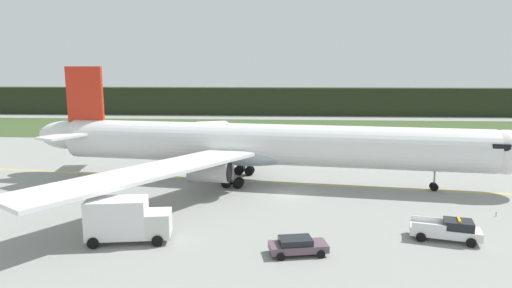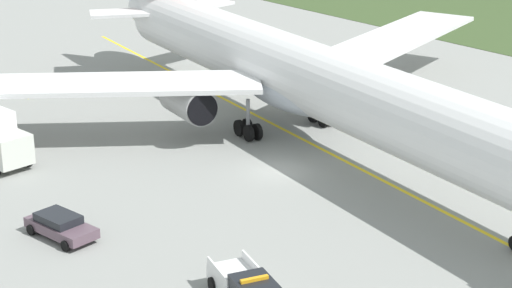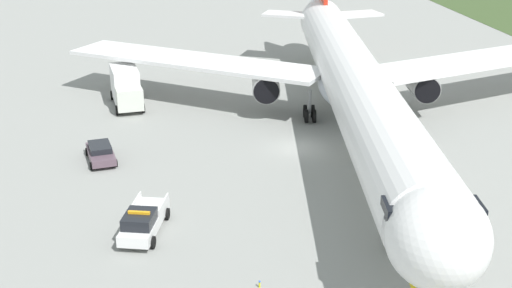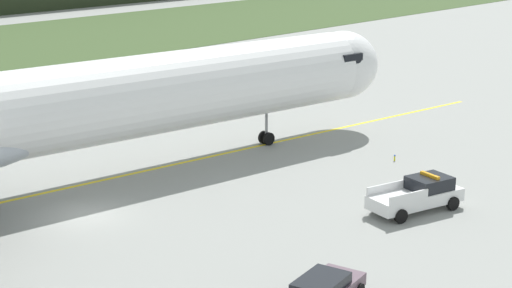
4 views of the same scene
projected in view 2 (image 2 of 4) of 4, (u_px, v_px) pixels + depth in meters
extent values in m
plane|color=gray|center=(278.00, 171.00, 57.39)|extent=(320.00, 320.00, 0.00)
cube|color=yellow|center=(312.00, 144.00, 62.27)|extent=(81.71, 10.86, 0.01)
cylinder|color=silver|center=(314.00, 79.00, 60.69)|extent=(51.68, 11.53, 4.97)
ellipsoid|color=silver|center=(153.00, 10.00, 82.72)|extent=(8.36, 4.72, 3.73)
ellipsoid|color=#ABB3BF|center=(294.00, 89.00, 63.23)|extent=(12.66, 6.72, 2.73)
cube|color=silver|center=(390.00, 40.00, 74.98)|extent=(13.79, 26.35, 0.35)
cylinder|color=#A5A5A5|center=(353.00, 75.00, 68.97)|extent=(4.72, 3.03, 2.48)
cylinder|color=black|center=(370.00, 82.00, 67.13)|extent=(0.41, 2.28, 2.29)
cube|color=silver|center=(76.00, 85.00, 61.64)|extent=(19.12, 24.61, 0.35)
cylinder|color=#A5A5A5|center=(188.00, 102.00, 62.11)|extent=(4.72, 3.03, 2.48)
cylinder|color=black|center=(203.00, 110.00, 60.27)|extent=(0.41, 2.28, 2.29)
cube|color=silver|center=(198.00, 6.00, 82.20)|extent=(4.35, 7.17, 0.28)
cube|color=silver|center=(128.00, 13.00, 78.82)|extent=(5.73, 7.41, 0.28)
cylinder|color=gray|center=(322.00, 102.00, 66.14)|extent=(0.28, 0.28, 2.31)
cylinder|color=black|center=(323.00, 119.00, 65.79)|extent=(1.23, 0.45, 1.20)
cylinder|color=black|center=(331.00, 118.00, 66.12)|extent=(1.23, 0.45, 1.20)
cylinder|color=black|center=(313.00, 115.00, 66.93)|extent=(1.23, 0.45, 1.20)
cylinder|color=black|center=(320.00, 113.00, 67.26)|extent=(1.23, 0.45, 1.20)
cylinder|color=gray|center=(248.00, 115.00, 63.06)|extent=(0.28, 0.28, 2.31)
cylinder|color=black|center=(257.00, 132.00, 63.04)|extent=(1.23, 0.45, 1.20)
cylinder|color=black|center=(249.00, 133.00, 62.71)|extent=(1.23, 0.45, 1.20)
cylinder|color=black|center=(247.00, 126.00, 64.18)|extent=(1.23, 0.45, 1.20)
cylinder|color=black|center=(239.00, 128.00, 63.85)|extent=(1.23, 0.45, 1.20)
cube|color=black|center=(254.00, 288.00, 39.57)|extent=(2.54, 2.25, 0.70)
cube|color=silver|center=(253.00, 265.00, 41.93)|extent=(2.55, 0.75, 0.45)
cube|color=silver|center=(218.00, 272.00, 41.25)|extent=(2.55, 0.75, 0.45)
cube|color=orange|center=(254.00, 279.00, 39.43)|extent=(0.53, 1.35, 0.16)
cylinder|color=black|center=(250.00, 277.00, 42.73)|extent=(0.80, 0.42, 0.76)
cylinder|color=black|center=(213.00, 285.00, 42.00)|extent=(0.80, 0.42, 0.76)
cube|color=silver|center=(11.00, 150.00, 56.86)|extent=(2.24, 2.66, 2.00)
cylinder|color=black|center=(28.00, 160.00, 58.01)|extent=(0.93, 0.39, 0.90)
cube|color=#584450|center=(61.00, 228.00, 47.68)|extent=(4.61, 2.64, 0.55)
cube|color=black|center=(58.00, 218.00, 47.64)|extent=(2.70, 2.05, 0.45)
cylinder|color=black|center=(93.00, 234.00, 47.49)|extent=(0.62, 0.29, 0.60)
cylinder|color=black|center=(65.00, 246.00, 46.16)|extent=(0.62, 0.29, 0.60)
cylinder|color=black|center=(59.00, 219.00, 49.37)|extent=(0.62, 0.29, 0.60)
cylinder|color=black|center=(31.00, 230.00, 48.04)|extent=(0.62, 0.29, 0.60)
cylinder|color=yellow|center=(28.00, 97.00, 72.92)|extent=(0.10, 0.10, 0.39)
sphere|color=blue|center=(28.00, 94.00, 72.84)|extent=(0.12, 0.12, 0.12)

